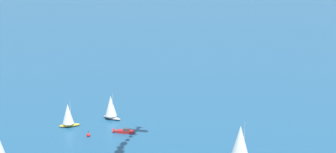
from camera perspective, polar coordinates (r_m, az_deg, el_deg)
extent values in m
ellipsoid|color=#9E9993|center=(170.93, -5.98, -4.39)|extent=(4.31, 6.90, 0.94)
cylinder|color=#B2B2B7|center=(169.26, -5.89, -3.04)|extent=(0.14, 0.14, 7.70)
cone|color=white|center=(169.89, -6.11, -3.11)|extent=(4.82, 4.82, 6.54)
ellipsoid|color=gold|center=(166.31, -10.44, -5.12)|extent=(6.54, 3.56, 0.88)
cylinder|color=#B2B2B7|center=(165.03, -10.34, -3.78)|extent=(0.14, 0.14, 7.24)
cone|color=white|center=(165.08, -10.61, -3.92)|extent=(4.34, 4.34, 6.16)
cube|color=#B21E1E|center=(158.95, -4.56, -5.87)|extent=(4.77, 4.61, 0.80)
cone|color=#B21E1E|center=(159.69, -5.64, -5.80)|extent=(2.04, 2.06, 1.61)
cube|color=#38383D|center=(158.62, -4.43, -5.64)|extent=(2.17, 2.14, 0.60)
cylinder|color=#B2B2B7|center=(140.19, 8.11, -6.53)|extent=(0.14, 0.14, 9.19)
cone|color=white|center=(140.25, 7.69, -6.71)|extent=(6.14, 6.14, 7.81)
sphere|color=red|center=(157.50, -8.46, -6.19)|extent=(1.10, 1.10, 1.10)
cylinder|color=black|center=(157.14, -8.47, -5.84)|extent=(0.08, 0.08, 1.00)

